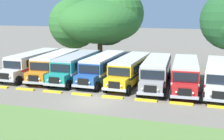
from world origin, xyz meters
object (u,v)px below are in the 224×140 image
(parked_bus_slot_0, at_px, (34,62))
(parked_bus_slot_2, at_px, (77,65))
(parked_bus_slot_1, at_px, (56,64))
(parked_bus_slot_3, at_px, (103,66))
(parked_bus_slot_4, at_px, (131,68))
(broad_shade_tree, at_px, (100,20))
(parked_bus_slot_7, at_px, (219,75))
(parked_bus_slot_6, at_px, (185,73))
(parked_bus_slot_5, at_px, (157,71))

(parked_bus_slot_0, height_order, parked_bus_slot_2, same)
(parked_bus_slot_1, relative_size, parked_bus_slot_3, 1.01)
(parked_bus_slot_4, relative_size, broad_shade_tree, 0.75)
(parked_bus_slot_0, relative_size, parked_bus_slot_1, 0.99)
(parked_bus_slot_0, height_order, broad_shade_tree, broad_shade_tree)
(parked_bus_slot_7, bearing_deg, parked_bus_slot_2, -89.61)
(parked_bus_slot_6, relative_size, broad_shade_tree, 0.75)
(parked_bus_slot_4, distance_m, parked_bus_slot_6, 6.01)
(parked_bus_slot_1, relative_size, parked_bus_slot_2, 1.01)
(parked_bus_slot_7, bearing_deg, parked_bus_slot_1, -89.72)
(parked_bus_slot_0, height_order, parked_bus_slot_3, same)
(parked_bus_slot_2, xyz_separation_m, parked_bus_slot_6, (12.55, -0.51, 0.00))
(parked_bus_slot_0, bearing_deg, parked_bus_slot_5, 88.26)
(parked_bus_slot_3, distance_m, parked_bus_slot_7, 12.64)
(broad_shade_tree, bearing_deg, parked_bus_slot_1, -96.16)
(parked_bus_slot_2, distance_m, parked_bus_slot_7, 15.86)
(parked_bus_slot_5, height_order, parked_bus_slot_6, same)
(parked_bus_slot_1, relative_size, parked_bus_slot_6, 1.00)
(parked_bus_slot_1, xyz_separation_m, parked_bus_slot_6, (15.32, -0.65, 0.00))
(parked_bus_slot_7, bearing_deg, broad_shade_tree, -124.43)
(parked_bus_slot_3, bearing_deg, parked_bus_slot_1, -87.14)
(parked_bus_slot_0, bearing_deg, parked_bus_slot_4, 89.65)
(parked_bus_slot_0, distance_m, parked_bus_slot_5, 15.43)
(parked_bus_slot_7, height_order, broad_shade_tree, broad_shade_tree)
(parked_bus_slot_1, bearing_deg, parked_bus_slot_7, 83.92)
(parked_bus_slot_0, distance_m, broad_shade_tree, 13.96)
(parked_bus_slot_0, relative_size, parked_bus_slot_3, 1.00)
(parked_bus_slot_3, distance_m, parked_bus_slot_4, 3.33)
(parked_bus_slot_0, distance_m, parked_bus_slot_2, 5.89)
(parked_bus_slot_5, height_order, broad_shade_tree, broad_shade_tree)
(parked_bus_slot_2, xyz_separation_m, broad_shade_tree, (-1.44, 12.42, 4.82))
(parked_bus_slot_5, bearing_deg, parked_bus_slot_7, 84.92)
(parked_bus_slot_0, relative_size, parked_bus_slot_7, 1.00)
(parked_bus_slot_1, distance_m, parked_bus_slot_6, 15.33)
(parked_bus_slot_2, distance_m, parked_bus_slot_4, 6.57)
(parked_bus_slot_5, xyz_separation_m, broad_shade_tree, (-10.97, 12.80, 4.82))
(parked_bus_slot_3, bearing_deg, broad_shade_tree, -157.45)
(parked_bus_slot_1, bearing_deg, parked_bus_slot_5, 83.78)
(parked_bus_slot_0, xyz_separation_m, parked_bus_slot_6, (18.44, -0.61, 0.00))
(parked_bus_slot_0, relative_size, parked_bus_slot_6, 0.99)
(parked_bus_slot_1, xyz_separation_m, parked_bus_slot_7, (18.62, -0.73, 0.00))
(parked_bus_slot_2, relative_size, parked_bus_slot_3, 1.00)
(parked_bus_slot_1, bearing_deg, parked_bus_slot_6, 83.74)
(parked_bus_slot_3, distance_m, broad_shade_tree, 13.87)
(parked_bus_slot_4, xyz_separation_m, parked_bus_slot_7, (9.28, -0.61, 0.00))
(broad_shade_tree, bearing_deg, parked_bus_slot_7, -36.97)
(parked_bus_slot_1, relative_size, parked_bus_slot_7, 1.00)
(parked_bus_slot_5, bearing_deg, broad_shade_tree, -142.49)
(parked_bus_slot_0, xyz_separation_m, parked_bus_slot_3, (9.14, 0.19, 0.00))
(parked_bus_slot_3, xyz_separation_m, parked_bus_slot_4, (3.32, -0.27, 0.00))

